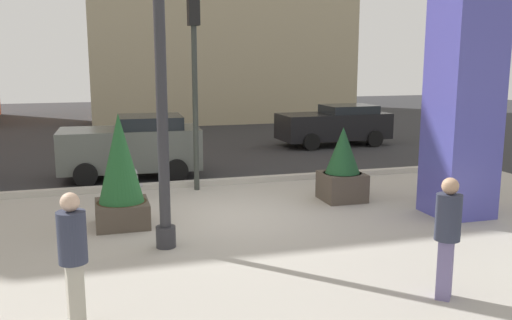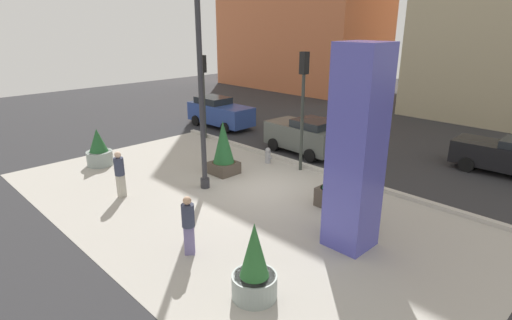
{
  "view_description": "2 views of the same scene",
  "coord_description": "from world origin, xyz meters",
  "px_view_note": "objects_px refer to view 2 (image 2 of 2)",
  "views": [
    {
      "loc": [
        -2.86,
        -11.34,
        3.41
      ],
      "look_at": [
        0.27,
        -0.67,
        1.36
      ],
      "focal_mm": 38.99,
      "sensor_mm": 36.0,
      "label": 1
    },
    {
      "loc": [
        10.34,
        -10.63,
        6.28
      ],
      "look_at": [
        0.05,
        -0.48,
        1.33
      ],
      "focal_mm": 28.58,
      "sensor_mm": 36.0,
      "label": 2
    }
  ],
  "objects_px": {
    "car_intersection": "(220,112)",
    "car_curb_east": "(510,156)",
    "potted_plant_curbside": "(99,150)",
    "pedestrian_crossing": "(120,172)",
    "fire_hydrant": "(268,155)",
    "traffic_light_corner": "(203,83)",
    "potted_plant_by_pillar": "(223,150)",
    "potted_plant_mid_plaza": "(334,184)",
    "car_curb_west": "(305,135)",
    "traffic_light_far_side": "(303,94)",
    "art_pillar_blue": "(356,151)",
    "potted_plant_near_right": "(254,269)",
    "pedestrian_by_curb": "(188,223)",
    "lamp_post": "(201,98)"
  },
  "relations": [
    {
      "from": "art_pillar_blue",
      "to": "potted_plant_near_right",
      "type": "height_order",
      "value": "art_pillar_blue"
    },
    {
      "from": "traffic_light_far_side",
      "to": "pedestrian_crossing",
      "type": "height_order",
      "value": "traffic_light_far_side"
    },
    {
      "from": "potted_plant_by_pillar",
      "to": "pedestrian_by_curb",
      "type": "distance_m",
      "value": 6.47
    },
    {
      "from": "potted_plant_mid_plaza",
      "to": "lamp_post",
      "type": "bearing_deg",
      "value": -153.9
    },
    {
      "from": "potted_plant_curbside",
      "to": "traffic_light_far_side",
      "type": "relative_size",
      "value": 0.34
    },
    {
      "from": "fire_hydrant",
      "to": "potted_plant_mid_plaza",
      "type": "bearing_deg",
      "value": -19.29
    },
    {
      "from": "fire_hydrant",
      "to": "car_curb_east",
      "type": "relative_size",
      "value": 0.17
    },
    {
      "from": "car_curb_east",
      "to": "car_curb_west",
      "type": "xyz_separation_m",
      "value": [
        -8.08,
        -3.86,
        0.09
      ]
    },
    {
      "from": "pedestrian_crossing",
      "to": "traffic_light_corner",
      "type": "bearing_deg",
      "value": 120.21
    },
    {
      "from": "lamp_post",
      "to": "car_curb_east",
      "type": "xyz_separation_m",
      "value": [
        7.95,
        10.24,
        -2.78
      ]
    },
    {
      "from": "fire_hydrant",
      "to": "traffic_light_corner",
      "type": "xyz_separation_m",
      "value": [
        -5.39,
        0.55,
        2.71
      ]
    },
    {
      "from": "potted_plant_mid_plaza",
      "to": "car_curb_west",
      "type": "relative_size",
      "value": 0.45
    },
    {
      "from": "art_pillar_blue",
      "to": "potted_plant_near_right",
      "type": "relative_size",
      "value": 2.93
    },
    {
      "from": "lamp_post",
      "to": "potted_plant_mid_plaza",
      "type": "xyz_separation_m",
      "value": [
        4.53,
        2.22,
        -2.77
      ]
    },
    {
      "from": "art_pillar_blue",
      "to": "potted_plant_near_right",
      "type": "xyz_separation_m",
      "value": [
        -0.22,
        -3.71,
        -2.12
      ]
    },
    {
      "from": "traffic_light_corner",
      "to": "pedestrian_by_curb",
      "type": "relative_size",
      "value": 2.56
    },
    {
      "from": "potted_plant_by_pillar",
      "to": "potted_plant_curbside",
      "type": "relative_size",
      "value": 1.36
    },
    {
      "from": "traffic_light_corner",
      "to": "potted_plant_curbside",
      "type": "bearing_deg",
      "value": -88.27
    },
    {
      "from": "traffic_light_far_side",
      "to": "pedestrian_crossing",
      "type": "xyz_separation_m",
      "value": [
        -2.83,
        -7.05,
        -2.4
      ]
    },
    {
      "from": "car_intersection",
      "to": "pedestrian_by_curb",
      "type": "xyz_separation_m",
      "value": [
        10.77,
        -10.08,
        0.09
      ]
    },
    {
      "from": "potted_plant_near_right",
      "to": "fire_hydrant",
      "type": "bearing_deg",
      "value": 131.92
    },
    {
      "from": "fire_hydrant",
      "to": "car_curb_west",
      "type": "bearing_deg",
      "value": 85.84
    },
    {
      "from": "potted_plant_mid_plaza",
      "to": "art_pillar_blue",
      "type": "bearing_deg",
      "value": -44.25
    },
    {
      "from": "fire_hydrant",
      "to": "pedestrian_by_curb",
      "type": "height_order",
      "value": "pedestrian_by_curb"
    },
    {
      "from": "potted_plant_near_right",
      "to": "traffic_light_far_side",
      "type": "distance_m",
      "value": 9.4
    },
    {
      "from": "traffic_light_corner",
      "to": "pedestrian_crossing",
      "type": "bearing_deg",
      "value": -59.79
    },
    {
      "from": "car_curb_west",
      "to": "traffic_light_far_side",
      "type": "bearing_deg",
      "value": -54.93
    },
    {
      "from": "potted_plant_mid_plaza",
      "to": "potted_plant_curbside",
      "type": "distance_m",
      "value": 10.8
    },
    {
      "from": "potted_plant_by_pillar",
      "to": "potted_plant_mid_plaza",
      "type": "height_order",
      "value": "potted_plant_by_pillar"
    },
    {
      "from": "car_intersection",
      "to": "car_curb_east",
      "type": "xyz_separation_m",
      "value": [
        15.16,
        3.46,
        -0.09
      ]
    },
    {
      "from": "art_pillar_blue",
      "to": "traffic_light_far_side",
      "type": "relative_size",
      "value": 1.14
    },
    {
      "from": "art_pillar_blue",
      "to": "car_curb_east",
      "type": "bearing_deg",
      "value": 81.16
    },
    {
      "from": "art_pillar_blue",
      "to": "potted_plant_mid_plaza",
      "type": "distance_m",
      "value": 3.36
    },
    {
      "from": "potted_plant_near_right",
      "to": "traffic_light_corner",
      "type": "bearing_deg",
      "value": 146.77
    },
    {
      "from": "potted_plant_near_right",
      "to": "car_intersection",
      "type": "bearing_deg",
      "value": 142.98
    },
    {
      "from": "car_curb_west",
      "to": "traffic_light_corner",
      "type": "bearing_deg",
      "value": -160.99
    },
    {
      "from": "potted_plant_mid_plaza",
      "to": "pedestrian_by_curb",
      "type": "relative_size",
      "value": 1.01
    },
    {
      "from": "pedestrian_by_curb",
      "to": "potted_plant_near_right",
      "type": "bearing_deg",
      "value": -0.56
    },
    {
      "from": "potted_plant_near_right",
      "to": "traffic_light_corner",
      "type": "height_order",
      "value": "traffic_light_corner"
    },
    {
      "from": "lamp_post",
      "to": "potted_plant_mid_plaza",
      "type": "bearing_deg",
      "value": 26.1
    },
    {
      "from": "potted_plant_curbside",
      "to": "pedestrian_crossing",
      "type": "bearing_deg",
      "value": -14.03
    },
    {
      "from": "art_pillar_blue",
      "to": "pedestrian_by_curb",
      "type": "xyz_separation_m",
      "value": [
        -2.86,
        -3.68,
        -1.9
      ]
    },
    {
      "from": "art_pillar_blue",
      "to": "traffic_light_corner",
      "type": "distance_m",
      "value": 12.79
    },
    {
      "from": "lamp_post",
      "to": "car_intersection",
      "type": "relative_size",
      "value": 1.64
    },
    {
      "from": "traffic_light_corner",
      "to": "traffic_light_far_side",
      "type": "xyz_separation_m",
      "value": [
        7.04,
        -0.18,
        0.32
      ]
    },
    {
      "from": "pedestrian_by_curb",
      "to": "fire_hydrant",
      "type": "bearing_deg",
      "value": 118.17
    },
    {
      "from": "lamp_post",
      "to": "car_intersection",
      "type": "bearing_deg",
      "value": 136.77
    },
    {
      "from": "car_intersection",
      "to": "pedestrian_crossing",
      "type": "height_order",
      "value": "car_intersection"
    },
    {
      "from": "pedestrian_by_curb",
      "to": "lamp_post",
      "type": "bearing_deg",
      "value": 137.09
    },
    {
      "from": "lamp_post",
      "to": "art_pillar_blue",
      "type": "relative_size",
      "value": 1.27
    }
  ]
}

